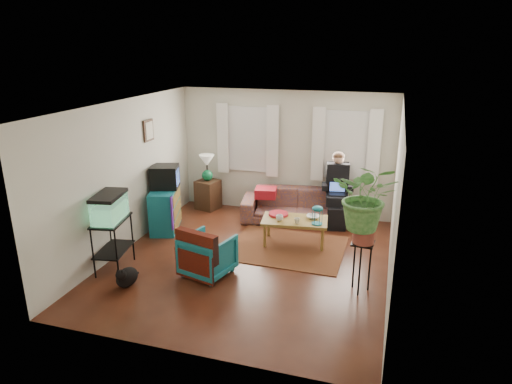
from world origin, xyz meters
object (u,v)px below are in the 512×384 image
(dresser, at_px, (165,209))
(aquarium_stand, at_px, (113,245))
(sofa, at_px, (297,201))
(side_table, at_px, (208,195))
(plant_stand, at_px, (361,267))
(coffee_table, at_px, (294,232))
(armchair, at_px, (208,253))

(dresser, relative_size, aquarium_stand, 1.08)
(sofa, bearing_deg, aquarium_stand, -138.74)
(side_table, height_order, dresser, dresser)
(plant_stand, bearing_deg, dresser, 161.44)
(side_table, distance_m, plant_stand, 4.39)
(aquarium_stand, relative_size, coffee_table, 0.73)
(aquarium_stand, height_order, coffee_table, aquarium_stand)
(aquarium_stand, height_order, armchair, aquarium_stand)
(sofa, distance_m, aquarium_stand, 3.77)
(dresser, xyz_separation_m, plant_stand, (3.85, -1.29, -0.02))
(sofa, bearing_deg, side_table, 166.18)
(dresser, xyz_separation_m, armchair, (1.50, -1.45, -0.05))
(aquarium_stand, relative_size, armchair, 1.18)
(armchair, relative_size, plant_stand, 0.92)
(aquarium_stand, bearing_deg, dresser, 78.80)
(armchair, distance_m, plant_stand, 2.35)
(dresser, distance_m, plant_stand, 4.06)
(coffee_table, bearing_deg, plant_stand, -53.66)
(sofa, height_order, side_table, sofa)
(dresser, height_order, aquarium_stand, aquarium_stand)
(sofa, relative_size, dresser, 2.41)
(side_table, distance_m, coffee_table, 2.58)
(sofa, bearing_deg, coffee_table, -89.53)
(side_table, relative_size, armchair, 0.89)
(side_table, bearing_deg, sofa, -4.03)
(sofa, distance_m, side_table, 2.03)
(sofa, relative_size, side_table, 3.46)
(dresser, bearing_deg, plant_stand, -35.73)
(side_table, xyz_separation_m, aquarium_stand, (-0.35, -3.07, 0.10))
(sofa, xyz_separation_m, dresser, (-2.36, -1.20, -0.02))
(side_table, xyz_separation_m, armchair, (1.16, -2.79, 0.04))
(coffee_table, bearing_deg, sofa, 92.98)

